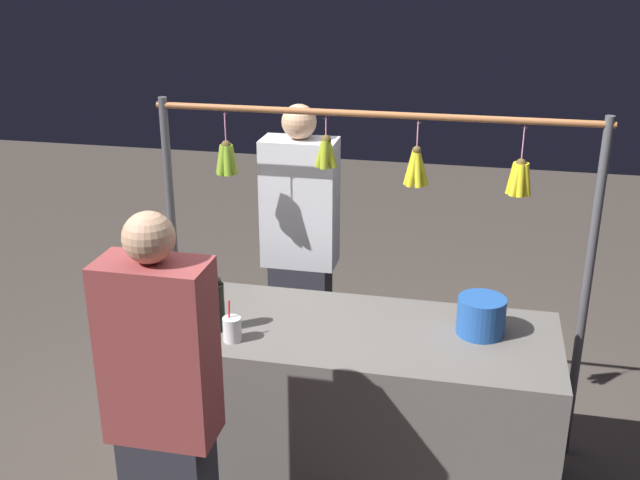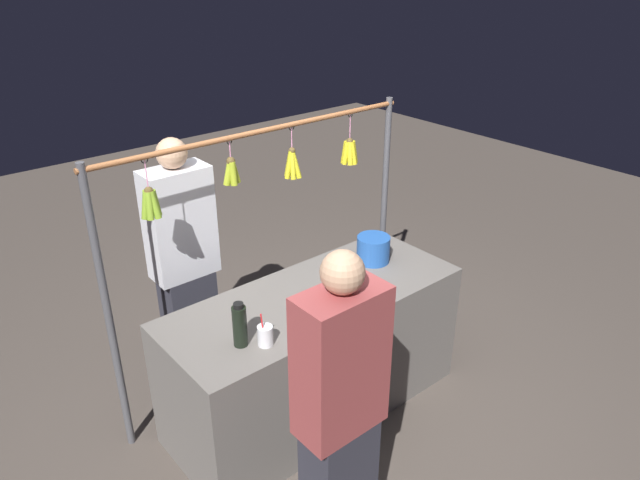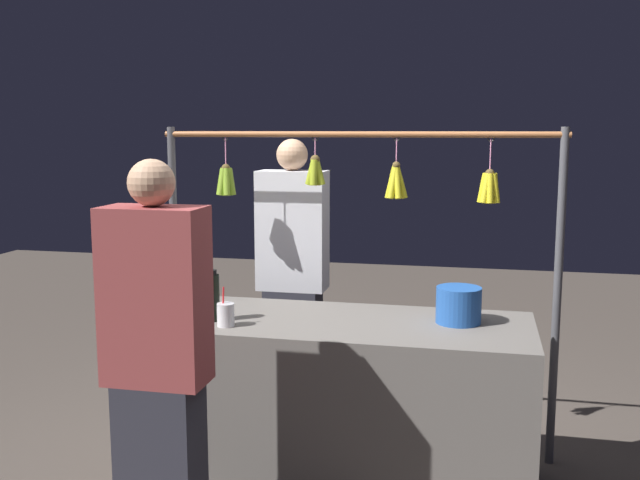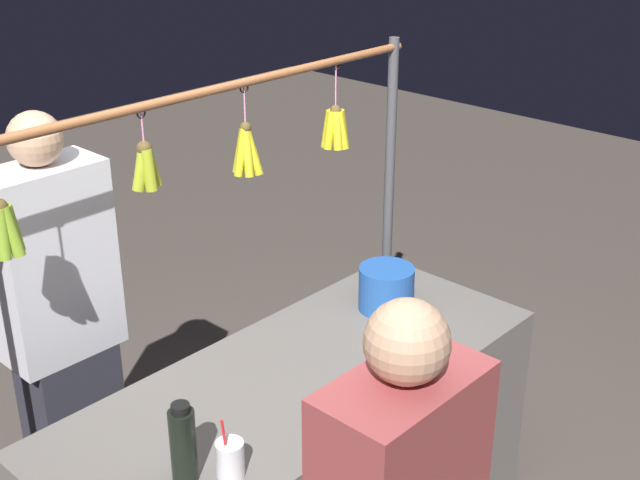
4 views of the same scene
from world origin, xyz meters
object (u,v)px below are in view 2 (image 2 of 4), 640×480
(water_bottle, at_px, (240,325))
(vendor_person, at_px, (185,269))
(drink_cup, at_px, (265,336))
(customer_person, at_px, (340,419))
(blue_bucket, at_px, (373,249))

(water_bottle, relative_size, vendor_person, 0.15)
(vendor_person, bearing_deg, water_bottle, 79.51)
(drink_cup, distance_m, customer_person, 0.65)
(water_bottle, relative_size, customer_person, 0.15)
(blue_bucket, relative_size, vendor_person, 0.13)
(blue_bucket, bearing_deg, customer_person, 39.74)
(blue_bucket, bearing_deg, drink_cup, 15.50)
(blue_bucket, xyz_separation_m, vendor_person, (1.00, -0.70, -0.09))
(drink_cup, height_order, customer_person, customer_person)
(water_bottle, height_order, vendor_person, vendor_person)
(water_bottle, relative_size, blue_bucket, 1.17)
(water_bottle, distance_m, drink_cup, 0.14)
(blue_bucket, relative_size, customer_person, 0.13)
(water_bottle, bearing_deg, blue_bucket, -169.54)
(vendor_person, xyz_separation_m, customer_person, (0.12, 1.63, -0.03))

